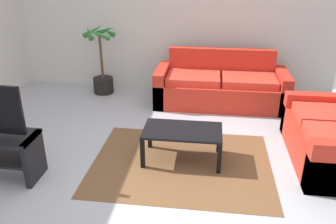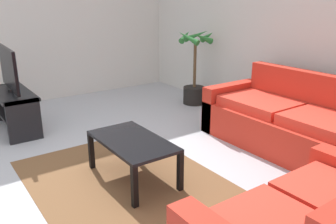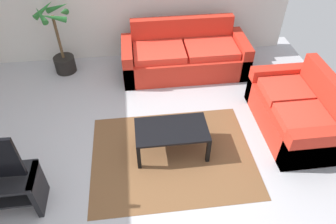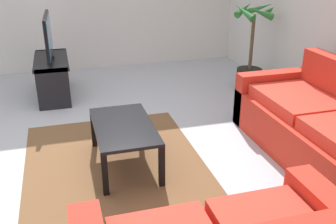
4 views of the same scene
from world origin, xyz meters
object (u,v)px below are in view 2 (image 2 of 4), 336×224
(couch_main, at_px, (294,126))
(tv, at_px, (9,69))
(tv_stand, at_px, (14,105))
(potted_palm, at_px, (195,76))
(coffee_table, at_px, (132,145))

(couch_main, relative_size, tv, 2.24)
(tv_stand, relative_size, tv, 1.11)
(tv_stand, distance_m, tv, 0.50)
(tv_stand, xyz_separation_m, potted_palm, (0.46, 2.82, 0.13))
(couch_main, distance_m, tv, 3.70)
(tv, distance_m, potted_palm, 2.87)
(tv_stand, relative_size, coffee_table, 1.14)
(potted_palm, bearing_deg, tv_stand, -99.18)
(tv, relative_size, coffee_table, 1.03)
(coffee_table, distance_m, potted_palm, 2.77)
(coffee_table, bearing_deg, couch_main, 75.79)
(coffee_table, relative_size, potted_palm, 0.76)
(tv_stand, xyz_separation_m, coffee_table, (2.15, 0.63, 0.02))
(potted_palm, bearing_deg, coffee_table, -52.25)
(coffee_table, bearing_deg, tv, -163.71)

